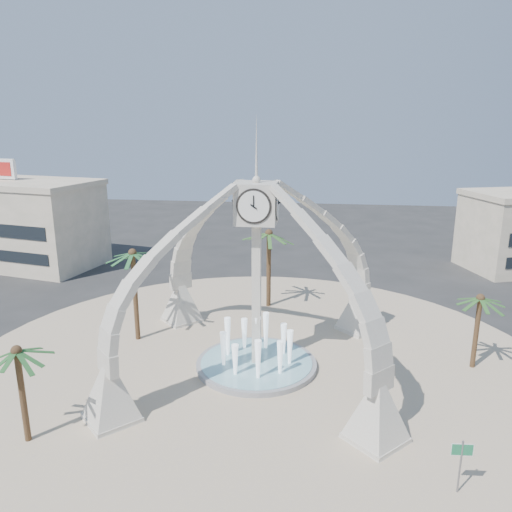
# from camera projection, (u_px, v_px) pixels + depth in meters

# --- Properties ---
(ground) EXTENTS (140.00, 140.00, 0.00)m
(ground) POSITION_uv_depth(u_px,v_px,m) (256.00, 367.00, 33.27)
(ground) COLOR #282828
(ground) RESTS_ON ground
(plaza) EXTENTS (40.00, 40.00, 0.06)m
(plaza) POSITION_uv_depth(u_px,v_px,m) (256.00, 367.00, 33.26)
(plaza) COLOR tan
(plaza) RESTS_ON ground
(clock_tower) EXTENTS (17.94, 17.94, 16.30)m
(clock_tower) POSITION_uv_depth(u_px,v_px,m) (256.00, 274.00, 31.58)
(clock_tower) COLOR beige
(clock_tower) RESTS_ON ground
(fountain) EXTENTS (8.00, 8.00, 3.62)m
(fountain) POSITION_uv_depth(u_px,v_px,m) (256.00, 363.00, 33.19)
(fountain) COLOR #98989A
(fountain) RESTS_ON ground
(building_nw) EXTENTS (23.75, 13.73, 11.90)m
(building_nw) POSITION_uv_depth(u_px,v_px,m) (4.00, 221.00, 57.08)
(building_nw) COLOR beige
(building_nw) RESTS_ON ground
(palm_east) EXTENTS (4.59, 4.59, 5.56)m
(palm_east) POSITION_uv_depth(u_px,v_px,m) (480.00, 299.00, 31.97)
(palm_east) COLOR brown
(palm_east) RESTS_ON ground
(palm_west) EXTENTS (3.90, 3.90, 7.46)m
(palm_west) POSITION_uv_depth(u_px,v_px,m) (133.00, 255.00, 35.79)
(palm_west) COLOR brown
(palm_west) RESTS_ON ground
(palm_north) EXTENTS (4.24, 4.24, 7.43)m
(palm_north) POSITION_uv_depth(u_px,v_px,m) (269.00, 234.00, 42.58)
(palm_north) COLOR brown
(palm_north) RESTS_ON ground
(palm_south) EXTENTS (3.63, 3.63, 5.69)m
(palm_south) POSITION_uv_depth(u_px,v_px,m) (17.00, 352.00, 24.30)
(palm_south) COLOR brown
(palm_south) RESTS_ON ground
(street_sign) EXTENTS (0.97, 0.10, 2.63)m
(street_sign) POSITION_uv_depth(u_px,v_px,m) (461.00, 456.00, 21.51)
(street_sign) COLOR slate
(street_sign) RESTS_ON ground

